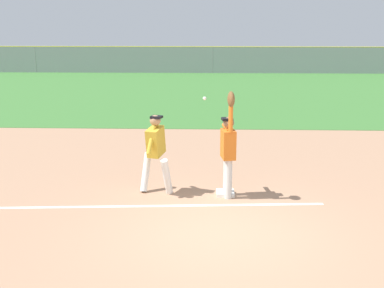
{
  "coord_description": "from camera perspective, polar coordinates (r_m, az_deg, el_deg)",
  "views": [
    {
      "loc": [
        -0.22,
        -7.91,
        3.57
      ],
      "look_at": [
        -0.58,
        2.26,
        1.05
      ],
      "focal_mm": 45.44,
      "sensor_mm": 36.0,
      "label": 1
    }
  ],
  "objects": [
    {
      "name": "parked_car_blue",
      "position": [
        40.14,
        3.34,
        9.77
      ],
      "size": [
        4.55,
        2.41,
        1.25
      ],
      "rotation": [
        0.0,
        0.0,
        -0.08
      ],
      "color": "#23389E",
      "rests_on": "ground_plane"
    },
    {
      "name": "parked_car_red",
      "position": [
        41.52,
        18.16,
        9.25
      ],
      "size": [
        4.59,
        2.51,
        1.25
      ],
      "rotation": [
        0.0,
        0.0,
        -0.12
      ],
      "color": "#B21E1E",
      "rests_on": "ground_plane"
    },
    {
      "name": "chalk_foul_line",
      "position": [
        10.33,
        -18.86,
        -7.07
      ],
      "size": [
        11.98,
        0.95,
        0.01
      ],
      "primitive_type": "cube",
      "rotation": [
        0.0,
        0.0,
        0.07
      ],
      "color": "white",
      "rests_on": "ground_plane"
    },
    {
      "name": "ground_plane",
      "position": [
        8.69,
        3.36,
        -10.39
      ],
      "size": [
        84.01,
        84.01,
        0.0
      ],
      "primitive_type": "plane",
      "color": "tan"
    },
    {
      "name": "parked_car_white",
      "position": [
        40.42,
        10.98,
        9.57
      ],
      "size": [
        4.41,
        2.14,
        1.25
      ],
      "rotation": [
        0.0,
        0.0,
        0.01
      ],
      "color": "white",
      "rests_on": "ground_plane"
    },
    {
      "name": "parked_car_green",
      "position": [
        41.51,
        -11.5,
        9.65
      ],
      "size": [
        4.58,
        2.48,
        1.25
      ],
      "rotation": [
        0.0,
        0.0,
        -0.11
      ],
      "color": "#1E6B33",
      "rests_on": "ground_plane"
    },
    {
      "name": "first_base",
      "position": [
        10.51,
        3.93,
        -5.76
      ],
      "size": [
        0.38,
        0.38,
        0.08
      ],
      "primitive_type": "cube",
      "rotation": [
        0.0,
        0.0,
        0.01
      ],
      "color": "white",
      "rests_on": "ground_plane"
    },
    {
      "name": "outfield_fence",
      "position": [
        36.48,
        2.43,
        9.84
      ],
      "size": [
        53.18,
        0.08,
        1.96
      ],
      "color": "#93999E",
      "rests_on": "ground_plane"
    },
    {
      "name": "baseball",
      "position": [
        9.99,
        1.49,
        5.38
      ],
      "size": [
        0.07,
        0.07,
        0.07
      ],
      "primitive_type": "sphere",
      "color": "white"
    },
    {
      "name": "parked_car_tan",
      "position": [
        40.57,
        -3.54,
        9.81
      ],
      "size": [
        4.42,
        2.15,
        1.25
      ],
      "rotation": [
        0.0,
        0.0,
        -0.01
      ],
      "color": "tan",
      "rests_on": "ground_plane"
    },
    {
      "name": "runner",
      "position": [
        10.34,
        -4.28,
        -0.54
      ],
      "size": [
        0.76,
        0.83,
        1.72
      ],
      "rotation": [
        0.0,
        0.0,
        -0.3
      ],
      "color": "white",
      "rests_on": "ground_plane"
    },
    {
      "name": "outfield_grass",
      "position": [
        26.7,
        2.52,
        6.24
      ],
      "size": [
        53.1,
        19.85,
        0.01
      ],
      "primitive_type": "cube",
      "color": "#3D7533",
      "rests_on": "ground_plane"
    },
    {
      "name": "fielder",
      "position": [
        10.08,
        4.28,
        -0.2
      ],
      "size": [
        0.32,
        0.9,
        2.28
      ],
      "rotation": [
        0.0,
        0.0,
        3.29
      ],
      "color": "silver",
      "rests_on": "ground_plane"
    }
  ]
}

